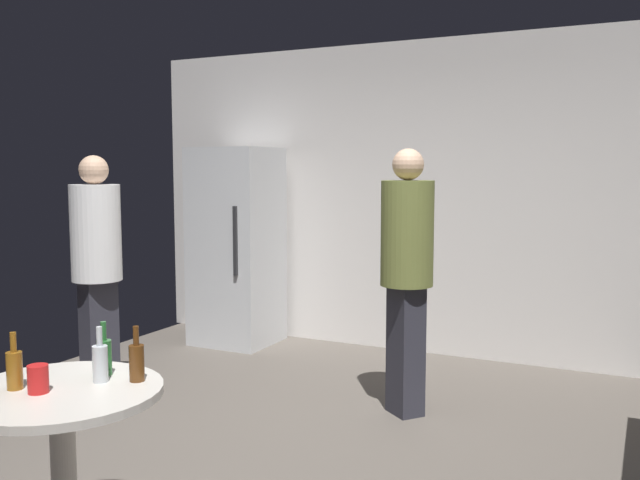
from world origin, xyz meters
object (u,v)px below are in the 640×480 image
plastic_cup_red (38,379)px  person_in_white_shirt (97,258)px  refrigerator (236,246)px  beer_bottle_amber (14,369)px  beer_bottle_green (104,356)px  beer_bottle_clear (100,362)px  foreground_table (62,415)px  person_in_olive_shirt (407,260)px  beer_bottle_brown (137,361)px

plastic_cup_red → person_in_white_shirt: 2.15m
refrigerator → beer_bottle_amber: size_ratio=7.83×
beer_bottle_green → beer_bottle_clear: size_ratio=1.00×
foreground_table → plastic_cup_red: 0.18m
plastic_cup_red → person_in_olive_shirt: (0.71, 2.33, 0.23)m
beer_bottle_green → beer_bottle_clear: bearing=-56.5°
person_in_white_shirt → beer_bottle_clear: bearing=-27.8°
beer_bottle_brown → person_in_white_shirt: (-1.57, 1.40, 0.18)m
beer_bottle_amber → person_in_white_shirt: 2.09m
plastic_cup_red → beer_bottle_amber: bearing=-175.8°
beer_bottle_clear → plastic_cup_red: (-0.12, -0.21, -0.03)m
foreground_table → beer_bottle_amber: 0.26m
beer_bottle_amber → refrigerator: bearing=109.1°
beer_bottle_green → person_in_white_shirt: bearing=134.7°
beer_bottle_amber → beer_bottle_brown: 0.47m
plastic_cup_red → person_in_olive_shirt: size_ratio=0.06×
beer_bottle_amber → beer_bottle_green: size_ratio=1.00×
beer_bottle_brown → beer_bottle_clear: size_ratio=1.00×
beer_bottle_brown → plastic_cup_red: 0.38m
beer_bottle_amber → plastic_cup_red: size_ratio=2.09×
beer_bottle_brown → beer_bottle_green: bearing=178.6°
foreground_table → person_in_white_shirt: (-1.36, 1.62, 0.37)m
refrigerator → beer_bottle_brown: bearing=-63.7°
beer_bottle_green → beer_bottle_brown: bearing=-1.4°
beer_bottle_green → person_in_olive_shirt: bearing=72.4°
foreground_table → person_in_olive_shirt: person_in_olive_shirt is taller
beer_bottle_brown → person_in_olive_shirt: size_ratio=0.13×
beer_bottle_amber → person_in_white_shirt: bearing=125.3°
foreground_table → person_in_olive_shirt: size_ratio=0.46×
beer_bottle_brown → refrigerator: bearing=116.3°
refrigerator → foreground_table: (1.35, -3.37, -0.27)m
beer_bottle_green → plastic_cup_red: beer_bottle_green is taller
beer_bottle_green → person_in_white_shirt: size_ratio=0.14×
beer_bottle_amber → beer_bottle_green: same height
foreground_table → beer_bottle_clear: 0.25m
beer_bottle_green → person_in_olive_shirt: person_in_olive_shirt is taller
person_in_white_shirt → beer_bottle_green: bearing=-27.3°
refrigerator → beer_bottle_green: 3.44m
beer_bottle_amber → plastic_cup_red: bearing=4.2°
plastic_cup_red → person_in_white_shirt: bearing=128.0°
refrigerator → foreground_table: bearing=-68.1°
foreground_table → beer_bottle_brown: (0.20, 0.21, 0.19)m
beer_bottle_brown → person_in_olive_shirt: (0.47, 2.04, 0.20)m
beer_bottle_brown → person_in_white_shirt: bearing=138.1°
refrigerator → beer_bottle_amber: bearing=-70.9°
beer_bottle_clear → plastic_cup_red: bearing=-118.7°
person_in_olive_shirt → plastic_cup_red: bearing=21.5°
beer_bottle_amber → beer_bottle_green: bearing=58.3°
foreground_table → beer_bottle_green: beer_bottle_green is taller
foreground_table → beer_bottle_green: size_ratio=3.48×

